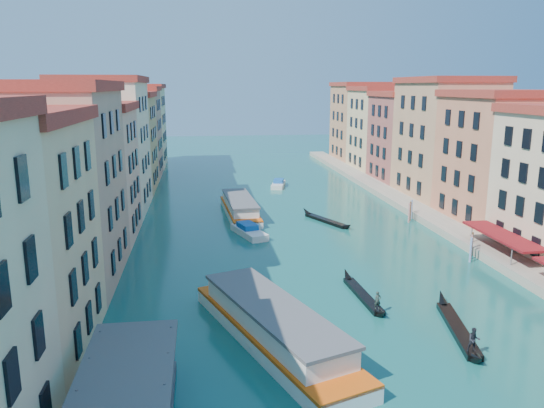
{
  "coord_description": "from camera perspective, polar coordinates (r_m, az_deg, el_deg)",
  "views": [
    {
      "loc": [
        -11.41,
        -14.5,
        19.46
      ],
      "look_at": [
        -2.9,
        47.81,
        5.45
      ],
      "focal_mm": 35.0,
      "sensor_mm": 36.0,
      "label": 1
    }
  ],
  "objects": [
    {
      "name": "left_bank_palazzos",
      "position": [
        81.1,
        -18.15,
        5.03
      ],
      "size": [
        12.8,
        128.4,
        21.0
      ],
      "color": "beige",
      "rests_on": "ground"
    },
    {
      "name": "right_bank_palazzos",
      "position": [
        90.16,
        19.72,
        5.64
      ],
      "size": [
        12.8,
        128.4,
        21.0
      ],
      "color": "brown",
      "rests_on": "ground"
    },
    {
      "name": "quay",
      "position": [
        88.3,
        14.66,
        -0.26
      ],
      "size": [
        4.0,
        140.0,
        1.0
      ],
      "primitive_type": "cube",
      "color": "gray",
      "rests_on": "ground"
    },
    {
      "name": "mooring_poles_right",
      "position": [
        56.0,
        26.05,
        -7.7
      ],
      "size": [
        1.44,
        54.24,
        3.2
      ],
      "color": "brown",
      "rests_on": "ground"
    },
    {
      "name": "vaporetto_near",
      "position": [
        41.89,
        0.1,
        -12.99
      ],
      "size": [
        11.53,
        21.25,
        3.11
      ],
      "rotation": [
        0.0,
        0.0,
        0.35
      ],
      "color": "white",
      "rests_on": "ground"
    },
    {
      "name": "vaporetto_far",
      "position": [
        81.93,
        -3.49,
        -0.33
      ],
      "size": [
        5.23,
        18.49,
        2.72
      ],
      "rotation": [
        0.0,
        0.0,
        0.06
      ],
      "color": "white",
      "rests_on": "ground"
    },
    {
      "name": "gondola_fore",
      "position": [
        51.24,
        9.75,
        -9.5
      ],
      "size": [
        1.47,
        11.21,
        2.23
      ],
      "rotation": [
        0.0,
        0.0,
        0.05
      ],
      "color": "black",
      "rests_on": "ground"
    },
    {
      "name": "gondola_right",
      "position": [
        46.23,
        19.45,
        -12.44
      ],
      "size": [
        3.55,
        12.62,
        2.54
      ],
      "rotation": [
        0.0,
        0.0,
        -0.21
      ],
      "color": "black",
      "rests_on": "ground"
    },
    {
      "name": "gondola_far",
      "position": [
        78.15,
        5.73,
        -1.67
      ],
      "size": [
        5.69,
        11.08,
        1.67
      ],
      "rotation": [
        0.0,
        0.0,
        0.43
      ],
      "color": "black",
      "rests_on": "ground"
    },
    {
      "name": "motorboat_mid",
      "position": [
        70.84,
        -2.52,
        -2.89
      ],
      "size": [
        4.58,
        7.87,
        1.56
      ],
      "rotation": [
        0.0,
        0.0,
        0.32
      ],
      "color": "white",
      "rests_on": "ground"
    },
    {
      "name": "motorboat_far",
      "position": [
        104.91,
        0.69,
        2.18
      ],
      "size": [
        3.87,
        7.37,
        1.46
      ],
      "rotation": [
        0.0,
        0.0,
        -0.25
      ],
      "color": "silver",
      "rests_on": "ground"
    }
  ]
}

